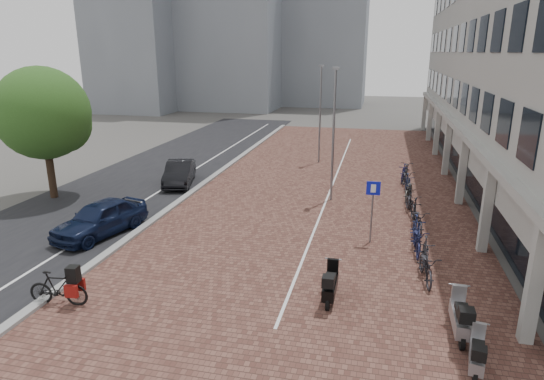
{
  "coord_description": "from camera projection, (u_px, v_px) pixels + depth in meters",
  "views": [
    {
      "loc": [
        4.68,
        -13.95,
        7.43
      ],
      "look_at": [
        0.0,
        6.0,
        1.3
      ],
      "focal_mm": 30.62,
      "sensor_mm": 36.0,
      "label": 1
    }
  ],
  "objects": [
    {
      "name": "lane_line",
      "position": [
        185.0,
        175.0,
        28.89
      ],
      "size": [
        0.12,
        44.0,
        0.0
      ],
      "primitive_type": "cube",
      "color": "white",
      "rests_on": "street_asphalt"
    },
    {
      "name": "scooter_mid",
      "position": [
        330.0,
        283.0,
        14.28
      ],
      "size": [
        0.53,
        1.69,
        1.16
      ],
      "primitive_type": null,
      "rotation": [
        0.0,
        0.0,
        -0.0
      ],
      "color": "black",
      "rests_on": "ground"
    },
    {
      "name": "curb",
      "position": [
        214.0,
        177.0,
        28.46
      ],
      "size": [
        0.35,
        42.0,
        0.14
      ],
      "primitive_type": "cube",
      "color": "gray",
      "rests_on": "ground"
    },
    {
      "name": "car_navy",
      "position": [
        100.0,
        218.0,
        19.41
      ],
      "size": [
        2.77,
        4.61,
        1.47
      ],
      "primitive_type": "imported",
      "rotation": [
        0.0,
        0.0,
        -0.26
      ],
      "color": "black",
      "rests_on": "ground"
    },
    {
      "name": "ground",
      "position": [
        233.0,
        274.0,
        16.17
      ],
      "size": [
        140.0,
        140.0,
        0.0
      ],
      "primitive_type": "plane",
      "color": "#474442",
      "rests_on": "ground"
    },
    {
      "name": "hero_bike",
      "position": [
        58.0,
        288.0,
        14.01
      ],
      "size": [
        1.91,
        0.74,
        1.31
      ],
      "rotation": [
        0.0,
        0.0,
        1.69
      ],
      "color": "black",
      "rests_on": "ground"
    },
    {
      "name": "street_tree",
      "position": [
        47.0,
        116.0,
        23.47
      ],
      "size": [
        4.67,
        4.67,
        6.79
      ],
      "color": "#382619",
      "rests_on": "ground"
    },
    {
      "name": "plaza_brick",
      "position": [
        329.0,
        185.0,
        26.92
      ],
      "size": [
        14.5,
        42.0,
        0.04
      ],
      "primitive_type": "cube",
      "color": "brown",
      "rests_on": "ground"
    },
    {
      "name": "bg_towers",
      "position": [
        240.0,
        0.0,
        60.95
      ],
      "size": [
        33.0,
        23.0,
        32.0
      ],
      "color": "gray",
      "rests_on": "ground"
    },
    {
      "name": "lamp_near",
      "position": [
        333.0,
        137.0,
        23.19
      ],
      "size": [
        0.12,
        0.12,
        6.66
      ],
      "primitive_type": "cylinder",
      "color": "gray",
      "rests_on": "ground"
    },
    {
      "name": "parking_line",
      "position": [
        332.0,
        185.0,
        26.87
      ],
      "size": [
        0.1,
        30.0,
        0.0
      ],
      "primitive_type": "cube",
      "color": "white",
      "rests_on": "plaza_brick"
    },
    {
      "name": "lamp_far",
      "position": [
        320.0,
        116.0,
        31.37
      ],
      "size": [
        0.12,
        0.12,
        6.53
      ],
      "primitive_type": "cylinder",
      "color": "gray",
      "rests_on": "ground"
    },
    {
      "name": "parking_sign",
      "position": [
        373.0,
        202.0,
        18.24
      ],
      "size": [
        0.54,
        0.1,
        2.59
      ],
      "rotation": [
        0.0,
        0.0,
        0.05
      ],
      "color": "slate",
      "rests_on": "ground"
    },
    {
      "name": "scooter_back",
      "position": [
        477.0,
        352.0,
        11.11
      ],
      "size": [
        0.73,
        1.57,
        1.04
      ],
      "primitive_type": null,
      "rotation": [
        0.0,
        0.0,
        -0.18
      ],
      "color": "#97979B",
      "rests_on": "ground"
    },
    {
      "name": "scooter_front",
      "position": [
        460.0,
        316.0,
        12.46
      ],
      "size": [
        0.59,
        1.81,
        1.24
      ],
      "primitive_type": null,
      "rotation": [
        0.0,
        0.0,
        -0.01
      ],
      "color": "#9D9DA1",
      "rests_on": "ground"
    },
    {
      "name": "office_building",
      "position": [
        539.0,
        33.0,
        25.83
      ],
      "size": [
        8.4,
        40.0,
        15.0
      ],
      "color": "#9D9D98",
      "rests_on": "ground"
    },
    {
      "name": "street_asphalt",
      "position": [
        155.0,
        174.0,
        29.33
      ],
      "size": [
        8.0,
        50.0,
        0.03
      ],
      "primitive_type": "cube",
      "color": "black",
      "rests_on": "ground"
    },
    {
      "name": "bike_row",
      "position": [
        412.0,
        203.0,
        21.99
      ],
      "size": [
        1.15,
        15.83,
        1.05
      ],
      "color": "black",
      "rests_on": "ground"
    },
    {
      "name": "car_dark",
      "position": [
        179.0,
        173.0,
        26.88
      ],
      "size": [
        2.49,
        4.33,
        1.35
      ],
      "primitive_type": "imported",
      "rotation": [
        0.0,
        0.0,
        0.27
      ],
      "color": "black",
      "rests_on": "ground"
    }
  ]
}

